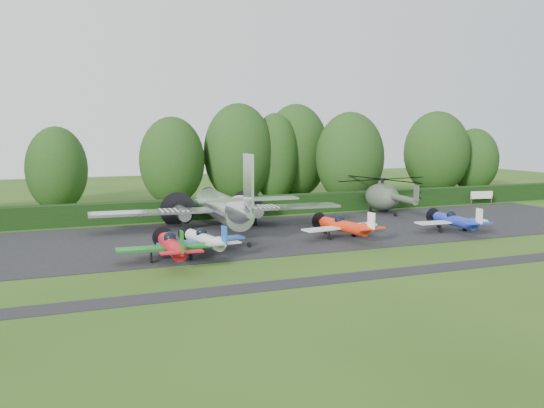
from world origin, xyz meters
name	(u,v)px	position (x,y,z in m)	size (l,w,h in m)	color
ground	(328,256)	(0.00, 0.00, 0.00)	(160.00, 160.00, 0.00)	#284814
apron	(274,234)	(0.00, 10.00, 0.00)	(70.00, 18.00, 0.01)	black
taxiway_verge	(374,275)	(0.00, -6.00, 0.00)	(70.00, 2.00, 0.00)	black
hedgerow	(233,217)	(0.00, 21.00, 0.00)	(90.00, 1.60, 2.00)	black
transport_plane	(223,207)	(-3.40, 13.47, 2.05)	(22.91, 17.57, 7.34)	silver
light_plane_red	(172,246)	(-10.67, 2.18, 1.15)	(7.21, 7.58, 2.77)	#B41019
light_plane_white	(205,239)	(-7.81, 4.21, 1.04)	(6.50, 6.83, 2.50)	silver
light_plane_orange	(344,226)	(4.26, 5.44, 1.10)	(6.86, 7.22, 2.64)	red
light_plane_blue	(455,221)	(14.65, 4.51, 1.07)	(6.67, 7.01, 2.56)	#1B30A3
helicopter	(383,194)	(15.69, 17.53, 2.00)	(11.55, 13.52, 3.72)	#3C4837
sign_board	(482,196)	(30.55, 19.20, 1.08)	(2.83, 0.11, 1.59)	#3F3326
tree_0	(350,158)	(16.85, 26.65, 5.48)	(8.24, 8.24, 10.97)	black
tree_1	(437,152)	(33.53, 31.80, 5.68)	(9.01, 9.01, 11.38)	black
tree_2	(239,153)	(4.81, 32.71, 6.02)	(8.55, 8.55, 12.05)	black
tree_4	(57,169)	(-16.26, 31.98, 4.60)	(6.54, 6.54, 9.22)	black
tree_5	(474,160)	(39.97, 31.71, 4.50)	(6.95, 6.95, 9.02)	black
tree_6	(275,157)	(9.36, 32.14, 5.43)	(5.87, 5.87, 10.90)	black
tree_8	(172,161)	(-3.44, 32.81, 5.18)	(7.62, 7.62, 10.38)	black
tree_10	(296,151)	(13.19, 34.25, 6.06)	(8.46, 8.46, 12.14)	black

